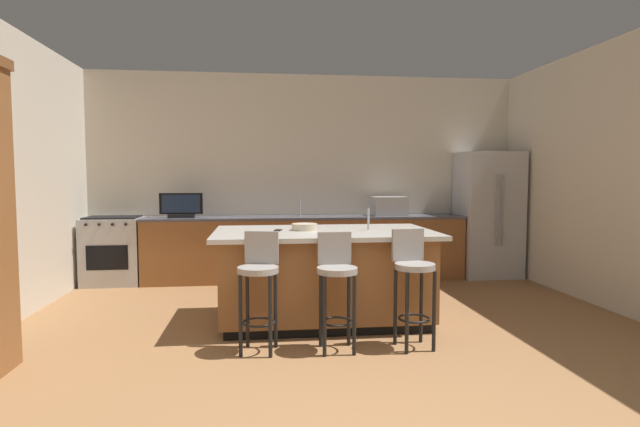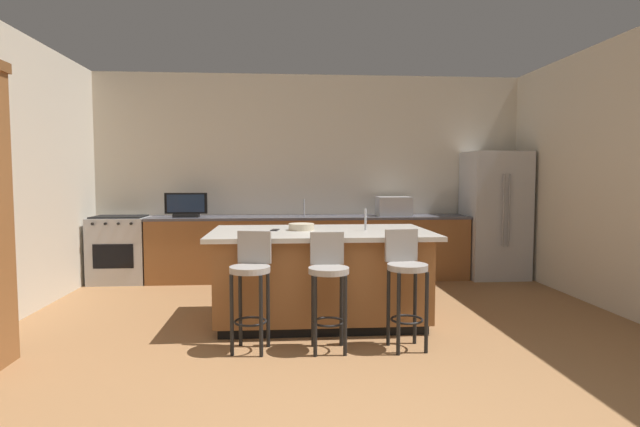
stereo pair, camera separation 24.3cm
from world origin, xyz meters
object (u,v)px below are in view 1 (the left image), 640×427
kitchen_island (324,275)px  refrigerator (488,214)px  bar_stool_center (336,280)px  fruit_bowl (305,227)px  range_oven (114,250)px  bar_stool_left (259,280)px  cell_phone (278,230)px  microwave (389,206)px  bar_stool_right (413,277)px  tv_monitor (181,206)px

kitchen_island → refrigerator: 3.43m
bar_stool_center → fruit_bowl: bearing=101.2°
range_oven → bar_stool_left: 3.54m
range_oven → bar_stool_center: bearing=-48.5°
cell_phone → bar_stool_left: bearing=-92.1°
microwave → fruit_bowl: (-1.41, -2.07, -0.08)m
range_oven → bar_stool_right: size_ratio=0.92×
kitchen_island → bar_stool_left: bearing=-128.8°
refrigerator → microwave: (-1.48, 0.05, 0.13)m
cell_phone → bar_stool_right: bearing=-29.0°
fruit_bowl → refrigerator: bearing=34.9°
refrigerator → tv_monitor: bearing=180.0°
range_oven → microwave: size_ratio=1.93×
bar_stool_right → microwave: bearing=71.8°
microwave → tv_monitor: 2.93m
fruit_bowl → cell_phone: bearing=-179.3°
range_oven → microwave: (3.85, 0.00, 0.58)m
cell_phone → tv_monitor: bearing=132.2°
tv_monitor → fruit_bowl: 2.53m
refrigerator → tv_monitor: refrigerator is taller
bar_stool_left → fruit_bowl: bearing=74.0°
kitchen_island → bar_stool_left: (-0.65, -0.81, 0.13)m
range_oven → bar_stool_left: (1.99, -2.93, 0.14)m
refrigerator → cell_phone: (-3.15, -2.01, 0.02)m
bar_stool_center → bar_stool_right: bar_stool_right is taller
microwave → bar_stool_right: bearing=-100.6°
refrigerator → bar_stool_center: (-2.70, -2.92, -0.32)m
refrigerator → bar_stool_left: refrigerator is taller
range_oven → bar_stool_center: (2.63, -2.98, 0.14)m
refrigerator → bar_stool_center: size_ratio=1.84×
microwave → fruit_bowl: bearing=-124.3°
microwave → bar_stool_left: microwave is taller
range_oven → cell_phone: bearing=-43.5°
bar_stool_center → bar_stool_right: bearing=-1.0°
bar_stool_left → bar_stool_center: 0.65m
kitchen_island → range_oven: 3.38m
refrigerator → range_oven: refrigerator is taller
kitchen_island → refrigerator: size_ratio=1.20×
tv_monitor → bar_stool_right: bearing=-51.0°
bar_stool_center → bar_stool_right: (0.66, -0.01, 0.01)m
microwave → tv_monitor: bearing=-179.0°
refrigerator → cell_phone: bearing=-147.4°
kitchen_island → bar_stool_center: bearing=-90.0°
refrigerator → bar_stool_center: bearing=-132.7°
microwave → cell_phone: 2.67m
bar_stool_left → refrigerator: bearing=52.6°
kitchen_island → microwave: size_ratio=4.54×
bar_stool_right → cell_phone: bearing=133.1°
range_oven → bar_stool_left: bar_stool_left is taller
kitchen_island → microwave: microwave is taller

